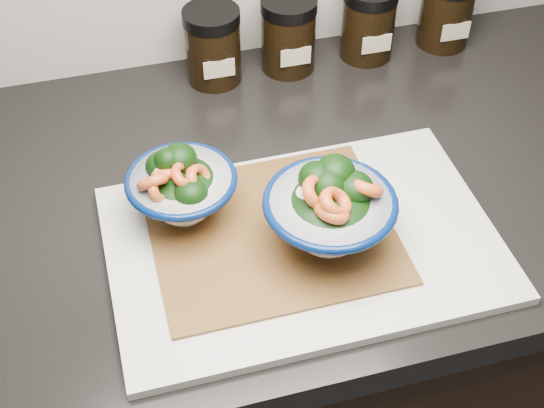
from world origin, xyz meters
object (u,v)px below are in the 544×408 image
object	(u,v)px
bowl_left	(181,188)
spice_jar_a	(213,46)
cutting_board	(302,243)
spice_jar_d	(446,10)
spice_jar_c	(368,22)
spice_jar_b	(288,34)
bowl_right	(330,211)

from	to	relation	value
bowl_left	spice_jar_a	bearing A→B (deg)	70.71
cutting_board	spice_jar_d	distance (m)	0.49
cutting_board	spice_jar_c	xyz separation A→B (m)	(0.21, 0.36, 0.05)
cutting_board	spice_jar_c	bearing A→B (deg)	59.44
bowl_left	spice_jar_c	world-z (taller)	spice_jar_c
bowl_left	spice_jar_a	world-z (taller)	spice_jar_a
spice_jar_a	spice_jar_d	size ratio (longest dim) A/B	1.00
spice_jar_c	spice_jar_d	distance (m)	0.13
spice_jar_c	spice_jar_d	xyz separation A→B (m)	(0.13, 0.00, 0.00)
spice_jar_a	spice_jar_c	distance (m)	0.24
cutting_board	spice_jar_b	size ratio (longest dim) A/B	3.98
cutting_board	spice_jar_d	xyz separation A→B (m)	(0.34, 0.36, 0.05)
spice_jar_b	spice_jar_c	bearing A→B (deg)	0.00
cutting_board	spice_jar_b	xyz separation A→B (m)	(0.09, 0.36, 0.05)
spice_jar_a	spice_jar_b	size ratio (longest dim) A/B	1.00
cutting_board	bowl_left	size ratio (longest dim) A/B	3.44
spice_jar_a	spice_jar_b	world-z (taller)	same
bowl_right	spice_jar_b	world-z (taller)	bowl_right
bowl_left	spice_jar_c	bearing A→B (deg)	39.89
bowl_left	spice_jar_b	size ratio (longest dim) A/B	1.16
spice_jar_a	spice_jar_c	xyz separation A→B (m)	(0.24, 0.00, 0.00)
spice_jar_c	spice_jar_d	bearing A→B (deg)	0.00
bowl_right	spice_jar_b	distance (m)	0.37
cutting_board	spice_jar_d	bearing A→B (deg)	46.54
bowl_right	spice_jar_a	world-z (taller)	bowl_right
spice_jar_d	bowl_left	bearing A→B (deg)	-148.77
bowl_right	spice_jar_c	xyz separation A→B (m)	(0.18, 0.37, -0.01)
spice_jar_d	cutting_board	bearing A→B (deg)	-133.46
spice_jar_a	cutting_board	bearing A→B (deg)	-85.53
spice_jar_c	cutting_board	bearing A→B (deg)	-120.56
bowl_right	cutting_board	bearing A→B (deg)	156.00
cutting_board	spice_jar_b	bearing A→B (deg)	76.50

